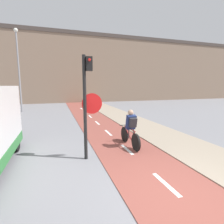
# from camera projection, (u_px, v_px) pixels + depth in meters

# --- Properties ---
(ground_plane) EXTENTS (120.00, 120.00, 0.00)m
(ground_plane) POSITION_uv_depth(u_px,v_px,m) (179.00, 197.00, 3.87)
(ground_plane) COLOR gray
(bike_lane) EXTENTS (2.43, 60.00, 0.02)m
(bike_lane) POSITION_uv_depth(u_px,v_px,m) (179.00, 196.00, 3.88)
(bike_lane) COLOR brown
(bike_lane) RESTS_ON ground_plane
(building_row_background) EXTENTS (60.00, 5.20, 9.86)m
(building_row_background) POSITION_uv_depth(u_px,v_px,m) (72.00, 69.00, 26.63)
(building_row_background) COLOR #89705B
(building_row_background) RESTS_ON ground_plane
(traffic_light_pole) EXTENTS (0.67, 0.25, 3.39)m
(traffic_light_pole) POSITION_uv_depth(u_px,v_px,m) (87.00, 97.00, 5.60)
(traffic_light_pole) COLOR black
(traffic_light_pole) RESTS_ON ground_plane
(street_lamp_far) EXTENTS (0.36, 0.36, 7.43)m
(street_lamp_far) POSITION_uv_depth(u_px,v_px,m) (18.00, 63.00, 15.72)
(street_lamp_far) COLOR gray
(street_lamp_far) RESTS_ON ground_plane
(cyclist_near) EXTENTS (0.46, 1.81, 1.50)m
(cyclist_near) POSITION_uv_depth(u_px,v_px,m) (131.00, 129.00, 6.96)
(cyclist_near) COLOR black
(cyclist_near) RESTS_ON ground_plane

